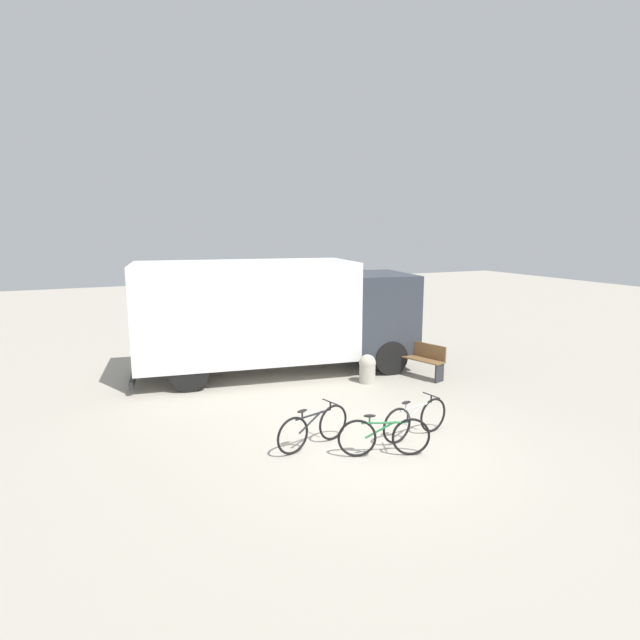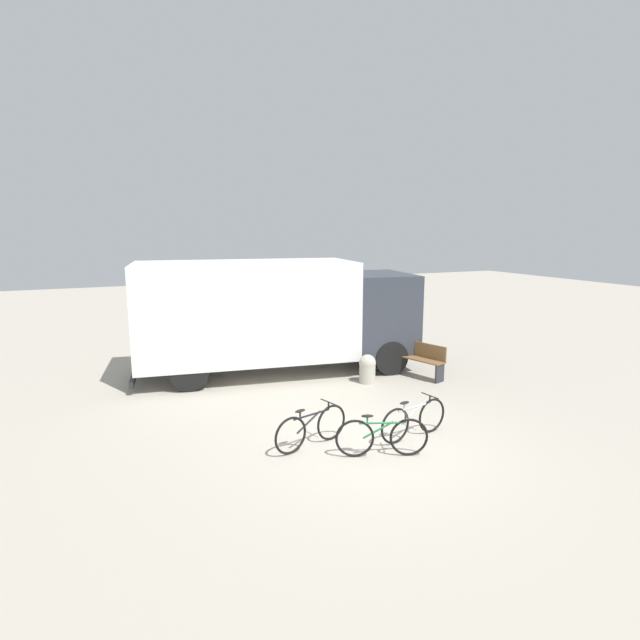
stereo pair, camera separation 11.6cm
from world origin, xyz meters
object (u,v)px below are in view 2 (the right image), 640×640
(bicycle_middle, at_px, (382,437))
(bollard_near_bench, at_px, (367,368))
(delivery_truck, at_px, (274,311))
(bicycle_far, at_px, (414,419))
(bicycle_near, at_px, (311,428))
(park_bench, at_px, (417,357))

(bicycle_middle, height_order, bollard_near_bench, bicycle_middle)
(delivery_truck, bearing_deg, bicycle_middle, -81.52)
(bicycle_far, relative_size, bollard_near_bench, 2.18)
(delivery_truck, xyz_separation_m, bicycle_near, (-0.97, -4.94, -1.34))
(bicycle_middle, bearing_deg, bicycle_far, 45.02)
(park_bench, relative_size, bicycle_middle, 1.11)
(bicycle_far, bearing_deg, bicycle_near, 157.85)
(bicycle_near, bearing_deg, bicycle_middle, -57.70)
(bicycle_middle, xyz_separation_m, bollard_near_bench, (1.87, 3.86, 0.02))
(bicycle_middle, relative_size, bollard_near_bench, 2.08)
(park_bench, xyz_separation_m, bollard_near_bench, (-1.55, -0.02, -0.13))
(park_bench, bearing_deg, bicycle_far, 126.82)
(delivery_truck, xyz_separation_m, bollard_near_bench, (1.86, -1.95, -1.32))
(bicycle_middle, bearing_deg, bicycle_near, 158.96)
(bicycle_middle, height_order, bicycle_far, same)
(park_bench, relative_size, bollard_near_bench, 2.32)
(park_bench, relative_size, bicycle_far, 1.06)
(delivery_truck, height_order, bicycle_near, delivery_truck)
(bicycle_near, bearing_deg, park_bench, 18.47)
(bicycle_middle, bearing_deg, delivery_truck, 110.56)
(bicycle_middle, xyz_separation_m, bicycle_far, (0.97, 0.44, 0.00))
(bicycle_near, distance_m, bollard_near_bench, 4.13)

